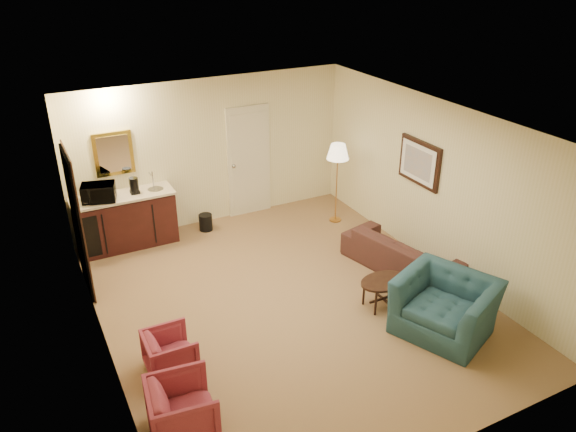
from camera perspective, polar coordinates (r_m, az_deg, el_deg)
name	(u,v)px	position (r m, az deg, el deg)	size (l,w,h in m)	color
ground	(289,301)	(8.09, 0.13, -8.67)	(6.00, 6.00, 0.00)	olive
room_walls	(258,173)	(7.85, -3.07, 4.42)	(5.02, 6.01, 2.61)	beige
wetbar_cabinet	(126,220)	(9.67, -16.16, -0.44)	(1.64, 0.58, 0.92)	#341110
sofa	(402,248)	(8.81, 11.53, -3.23)	(1.91, 0.56, 0.75)	black
teal_armchair	(446,297)	(7.54, 15.79, -7.97)	(1.18, 0.76, 1.03)	#214652
rose_chair_near	(170,351)	(6.91, -11.87, -13.25)	(0.56, 0.53, 0.58)	#993240
rose_chair_far	(182,407)	(6.14, -10.71, -18.50)	(0.67, 0.63, 0.69)	#993240
coffee_table	(383,293)	(8.01, 9.67, -7.68)	(0.71, 0.48, 0.41)	black
floor_lamp	(337,183)	(10.06, 4.96, 3.34)	(0.39, 0.39, 1.48)	#B8813D
waste_bin	(206,222)	(10.03, -8.36, -0.64)	(0.24, 0.24, 0.29)	black
microwave	(98,191)	(9.31, -18.73, 2.44)	(0.51, 0.28, 0.35)	black
coffee_maker	(134,186)	(9.44, -15.37, 2.99)	(0.14, 0.14, 0.27)	black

